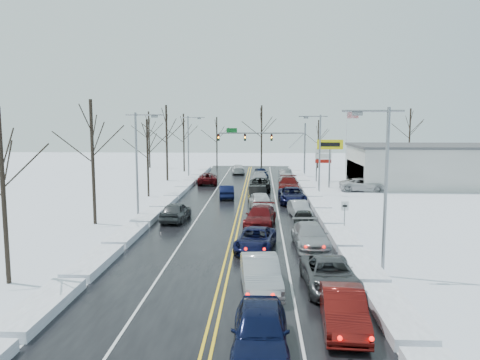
{
  "coord_description": "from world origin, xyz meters",
  "views": [
    {
      "loc": [
        1.93,
        -42.63,
        8.28
      ],
      "look_at": [
        -0.13,
        3.14,
        2.5
      ],
      "focal_mm": 35.0,
      "sensor_mm": 36.0,
      "label": 1
    }
  ],
  "objects_px": {
    "queued_car_0": "(260,353)",
    "oncoming_car_0": "(226,198)",
    "tires_plus_sign": "(330,148)",
    "dealership_building": "(433,165)",
    "traffic_signal_mast": "(271,140)",
    "flagpole": "(347,137)"
  },
  "relations": [
    {
      "from": "tires_plus_sign",
      "to": "flagpole",
      "type": "distance_m",
      "value": 14.79
    },
    {
      "from": "queued_car_0",
      "to": "dealership_building",
      "type": "bearing_deg",
      "value": 63.95
    },
    {
      "from": "flagpole",
      "to": "oncoming_car_0",
      "type": "bearing_deg",
      "value": -126.62
    },
    {
      "from": "queued_car_0",
      "to": "oncoming_car_0",
      "type": "bearing_deg",
      "value": 96.47
    },
    {
      "from": "tires_plus_sign",
      "to": "oncoming_car_0",
      "type": "distance_m",
      "value": 15.94
    },
    {
      "from": "dealership_building",
      "to": "oncoming_car_0",
      "type": "distance_m",
      "value": 28.08
    },
    {
      "from": "dealership_building",
      "to": "oncoming_car_0",
      "type": "height_order",
      "value": "dealership_building"
    },
    {
      "from": "traffic_signal_mast",
      "to": "flagpole",
      "type": "relative_size",
      "value": 1.33
    },
    {
      "from": "traffic_signal_mast",
      "to": "dealership_building",
      "type": "distance_m",
      "value": 23.01
    },
    {
      "from": "tires_plus_sign",
      "to": "dealership_building",
      "type": "relative_size",
      "value": 0.29
    },
    {
      "from": "traffic_signal_mast",
      "to": "tires_plus_sign",
      "type": "relative_size",
      "value": 2.21
    },
    {
      "from": "dealership_building",
      "to": "queued_car_0",
      "type": "relative_size",
      "value": 4.04
    },
    {
      "from": "queued_car_0",
      "to": "tires_plus_sign",
      "type": "bearing_deg",
      "value": 78.85
    },
    {
      "from": "tires_plus_sign",
      "to": "queued_car_0",
      "type": "xyz_separation_m",
      "value": [
        -8.56,
        -42.73,
        -4.99
      ]
    },
    {
      "from": "tires_plus_sign",
      "to": "dealership_building",
      "type": "xyz_separation_m",
      "value": [
        13.48,
        2.01,
        -2.34
      ]
    },
    {
      "from": "tires_plus_sign",
      "to": "oncoming_car_0",
      "type": "xyz_separation_m",
      "value": [
        -12.3,
        -8.82,
        -4.99
      ]
    },
    {
      "from": "dealership_building",
      "to": "oncoming_car_0",
      "type": "relative_size",
      "value": 4.65
    },
    {
      "from": "traffic_signal_mast",
      "to": "dealership_building",
      "type": "xyz_separation_m",
      "value": [
        20.53,
        -9.99,
        -2.82
      ]
    },
    {
      "from": "flagpole",
      "to": "oncoming_car_0",
      "type": "xyz_separation_m",
      "value": [
        -16.97,
        -22.83,
        -5.93
      ]
    },
    {
      "from": "traffic_signal_mast",
      "to": "dealership_building",
      "type": "relative_size",
      "value": 0.65
    },
    {
      "from": "traffic_signal_mast",
      "to": "tires_plus_sign",
      "type": "xyz_separation_m",
      "value": [
        7.05,
        -12.0,
        -0.49
      ]
    },
    {
      "from": "traffic_signal_mast",
      "to": "flagpole",
      "type": "bearing_deg",
      "value": 9.73
    }
  ]
}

